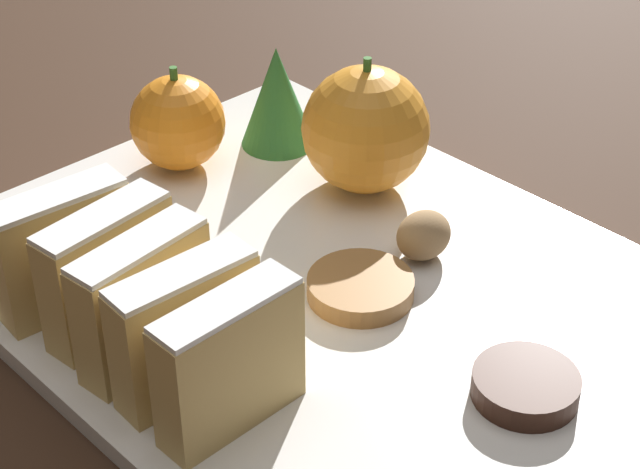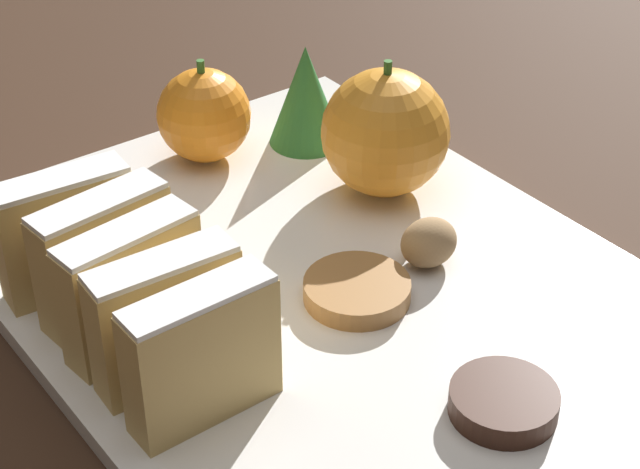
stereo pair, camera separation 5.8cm
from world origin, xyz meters
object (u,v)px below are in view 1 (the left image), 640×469
Objects in this scene: orange_far at (178,123)px; walnut at (424,235)px; orange_near at (366,129)px; chocolate_cookie at (526,386)px.

walnut is at bearing -78.45° from orange_far.
orange_far is (-0.07, 0.10, -0.01)m from orange_near.
orange_far is at bearing 86.84° from chocolate_cookie.
orange_near is at bearing 67.81° from walnut.
orange_near is 0.12m from orange_far.
orange_far is 0.29m from chocolate_cookie.
chocolate_cookie is (-0.05, -0.11, -0.01)m from walnut.
orange_far is at bearing 101.55° from walnut.
orange_far reaches higher than walnut.
orange_near reaches higher than chocolate_cookie.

